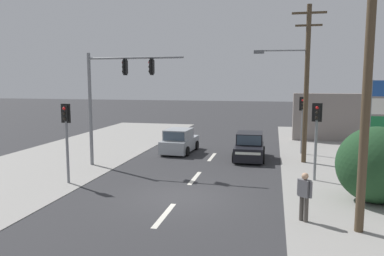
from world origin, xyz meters
The scene contains 16 objects.
ground_plane centered at (0.00, 0.00, 0.00)m, with size 140.00×140.00×0.00m, color #303033.
lane_dash_near centered at (0.00, -2.00, 0.00)m, with size 0.20×2.40×0.01m, color silver.
lane_dash_mid centered at (0.00, 3.00, 0.00)m, with size 0.20×2.40×0.01m, color silver.
lane_dash_far centered at (0.00, 8.00, 0.00)m, with size 0.20×2.40×0.01m, color silver.
kerb_left_verge centered at (-8.50, 4.00, 0.01)m, with size 8.00×40.00×0.02m, color gray.
utility_pole_foreground_right centered at (6.04, -2.11, 5.64)m, with size 3.78×0.53×10.54m.
utility_pole_midground_right centered at (5.11, 7.59, 4.65)m, with size 3.78×0.47×8.59m.
traffic_signal_mast centered at (-4.74, 4.46, 4.15)m, with size 5.29×0.51×6.00m.
pedestal_signal_right_kerb centered at (5.45, 3.74, 2.42)m, with size 0.44×0.31×3.56m.
pedestal_signal_left_kerb centered at (-5.33, 0.91, 2.42)m, with size 0.44×0.29×3.56m.
pedestal_signal_far_median centered at (5.29, 10.11, 2.42)m, with size 0.43×0.31×3.56m.
roadside_bush centered at (7.48, 0.94, 1.36)m, with size 3.07×2.63×2.88m.
shopfront_wall_far centered at (11.00, 16.00, 1.80)m, with size 12.00×1.00×3.60m, color gray.
hatchback_oncoming_mid centered at (2.21, 7.97, 0.70)m, with size 1.84×3.67×1.53m.
hatchback_oncoming_near centered at (-2.27, 9.01, 0.70)m, with size 1.93×3.72×1.53m.
pedestrian_at_kerb centered at (4.59, -1.60, 0.93)m, with size 0.45×0.40×1.63m.
Camera 1 is at (3.55, -13.79, 4.56)m, focal length 35.00 mm.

